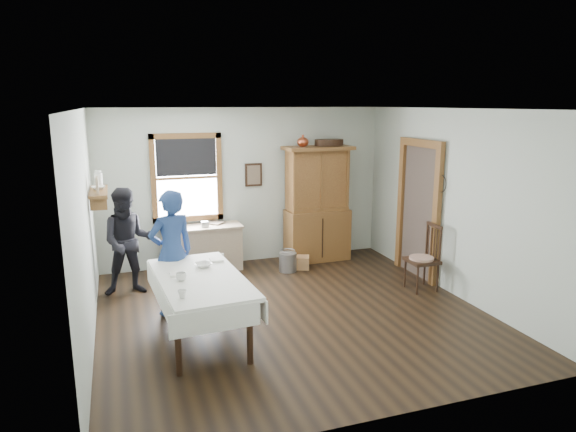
{
  "coord_description": "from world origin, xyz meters",
  "views": [
    {
      "loc": [
        -2.13,
        -6.12,
        2.77
      ],
      "look_at": [
        0.05,
        0.3,
        1.28
      ],
      "focal_mm": 32.0,
      "sensor_mm": 36.0,
      "label": 1
    }
  ],
  "objects_px": {
    "dining_table": "(202,307)",
    "spindle_chair": "(422,257)",
    "china_hutch": "(317,204)",
    "work_counter": "(202,248)",
    "pail": "(288,262)",
    "figure_dark": "(129,245)",
    "woman_blue": "(172,257)",
    "wicker_basket": "(298,262)"
  },
  "relations": [
    {
      "from": "pail",
      "to": "china_hutch",
      "type": "bearing_deg",
      "value": 33.53
    },
    {
      "from": "spindle_chair",
      "to": "wicker_basket",
      "type": "height_order",
      "value": "spindle_chair"
    },
    {
      "from": "pail",
      "to": "woman_blue",
      "type": "height_order",
      "value": "woman_blue"
    },
    {
      "from": "pail",
      "to": "figure_dark",
      "type": "bearing_deg",
      "value": -174.98
    },
    {
      "from": "china_hutch",
      "to": "work_counter",
      "type": "bearing_deg",
      "value": 177.63
    },
    {
      "from": "work_counter",
      "to": "dining_table",
      "type": "xyz_separation_m",
      "value": [
        -0.43,
        -2.53,
        -0.0
      ]
    },
    {
      "from": "wicker_basket",
      "to": "woman_blue",
      "type": "distance_m",
      "value": 2.65
    },
    {
      "from": "wicker_basket",
      "to": "work_counter",
      "type": "bearing_deg",
      "value": 164.51
    },
    {
      "from": "dining_table",
      "to": "spindle_chair",
      "type": "relative_size",
      "value": 1.88
    },
    {
      "from": "work_counter",
      "to": "dining_table",
      "type": "distance_m",
      "value": 2.56
    },
    {
      "from": "work_counter",
      "to": "pail",
      "type": "bearing_deg",
      "value": -21.52
    },
    {
      "from": "spindle_chair",
      "to": "pail",
      "type": "distance_m",
      "value": 2.23
    },
    {
      "from": "china_hutch",
      "to": "figure_dark",
      "type": "height_order",
      "value": "china_hutch"
    },
    {
      "from": "china_hutch",
      "to": "woman_blue",
      "type": "height_order",
      "value": "china_hutch"
    },
    {
      "from": "work_counter",
      "to": "pail",
      "type": "height_order",
      "value": "work_counter"
    },
    {
      "from": "woman_blue",
      "to": "figure_dark",
      "type": "relative_size",
      "value": 1.06
    },
    {
      "from": "dining_table",
      "to": "spindle_chair",
      "type": "height_order",
      "value": "spindle_chair"
    },
    {
      "from": "work_counter",
      "to": "china_hutch",
      "type": "height_order",
      "value": "china_hutch"
    },
    {
      "from": "china_hutch",
      "to": "woman_blue",
      "type": "distance_m",
      "value": 3.2
    },
    {
      "from": "work_counter",
      "to": "figure_dark",
      "type": "height_order",
      "value": "figure_dark"
    },
    {
      "from": "work_counter",
      "to": "spindle_chair",
      "type": "height_order",
      "value": "spindle_chair"
    },
    {
      "from": "work_counter",
      "to": "wicker_basket",
      "type": "relative_size",
      "value": 3.73
    },
    {
      "from": "woman_blue",
      "to": "figure_dark",
      "type": "distance_m",
      "value": 1.08
    },
    {
      "from": "pail",
      "to": "wicker_basket",
      "type": "bearing_deg",
      "value": 19.0
    },
    {
      "from": "wicker_basket",
      "to": "figure_dark",
      "type": "bearing_deg",
      "value": -173.83
    },
    {
      "from": "pail",
      "to": "woman_blue",
      "type": "bearing_deg",
      "value": -149.78
    },
    {
      "from": "dining_table",
      "to": "pail",
      "type": "bearing_deg",
      "value": 48.62
    },
    {
      "from": "pail",
      "to": "wicker_basket",
      "type": "xyz_separation_m",
      "value": [
        0.22,
        0.08,
        -0.05
      ]
    },
    {
      "from": "spindle_chair",
      "to": "woman_blue",
      "type": "xyz_separation_m",
      "value": [
        -3.64,
        0.3,
        0.27
      ]
    },
    {
      "from": "spindle_chair",
      "to": "figure_dark",
      "type": "distance_m",
      "value": 4.36
    },
    {
      "from": "china_hutch",
      "to": "spindle_chair",
      "type": "bearing_deg",
      "value": -66.34
    },
    {
      "from": "work_counter",
      "to": "woman_blue",
      "type": "distance_m",
      "value": 1.85
    },
    {
      "from": "china_hutch",
      "to": "dining_table",
      "type": "xyz_separation_m",
      "value": [
        -2.49,
        -2.49,
        -0.64
      ]
    },
    {
      "from": "work_counter",
      "to": "pail",
      "type": "xyz_separation_m",
      "value": [
        1.35,
        -0.51,
        -0.22
      ]
    },
    {
      "from": "dining_table",
      "to": "wicker_basket",
      "type": "xyz_separation_m",
      "value": [
        2.0,
        2.09,
        -0.27
      ]
    },
    {
      "from": "china_hutch",
      "to": "pail",
      "type": "relative_size",
      "value": 6.43
    },
    {
      "from": "china_hutch",
      "to": "woman_blue",
      "type": "bearing_deg",
      "value": -150.29
    },
    {
      "from": "spindle_chair",
      "to": "china_hutch",
      "type": "bearing_deg",
      "value": 115.95
    },
    {
      "from": "pail",
      "to": "figure_dark",
      "type": "relative_size",
      "value": 0.22
    },
    {
      "from": "work_counter",
      "to": "spindle_chair",
      "type": "distance_m",
      "value": 3.58
    },
    {
      "from": "wicker_basket",
      "to": "china_hutch",
      "type": "bearing_deg",
      "value": 38.74
    },
    {
      "from": "dining_table",
      "to": "wicker_basket",
      "type": "height_order",
      "value": "dining_table"
    }
  ]
}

